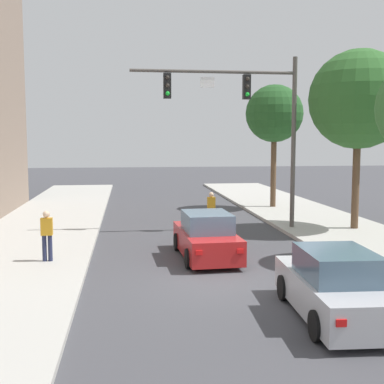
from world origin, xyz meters
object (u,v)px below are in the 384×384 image
at_px(pedestrian_crossing_road, 211,208).
at_px(street_tree_second, 359,100).
at_px(pedestrian_sidewalk_left_walker, 47,233).
at_px(street_tree_third, 274,114).
at_px(traffic_signal_mast, 248,109).
at_px(car_lead_red, 206,237).
at_px(car_following_silver, 334,287).

xyz_separation_m(pedestrian_crossing_road, street_tree_second, (6.12, -1.92, 4.86)).
bearing_deg(pedestrian_sidewalk_left_walker, pedestrian_crossing_road, 44.57).
xyz_separation_m(street_tree_second, street_tree_third, (-1.51, 7.43, -0.25)).
bearing_deg(pedestrian_sidewalk_left_walker, street_tree_third, 47.01).
relative_size(traffic_signal_mast, pedestrian_sidewalk_left_walker, 4.57).
relative_size(traffic_signal_mast, pedestrian_crossing_road, 4.57).
xyz_separation_m(car_lead_red, car_following_silver, (1.98, -6.08, 0.00)).
distance_m(car_lead_red, car_following_silver, 6.40).
bearing_deg(pedestrian_crossing_road, street_tree_second, -17.41).
distance_m(car_lead_red, pedestrian_crossing_road, 6.12).
xyz_separation_m(car_lead_red, street_tree_third, (5.81, 11.52, 4.80)).
bearing_deg(car_following_silver, car_lead_red, 108.06).
distance_m(traffic_signal_mast, pedestrian_sidewalk_left_walker, 10.31).
distance_m(traffic_signal_mast, pedestrian_crossing_road, 4.83).
relative_size(traffic_signal_mast, car_following_silver, 1.74).
height_order(car_following_silver, pedestrian_sidewalk_left_walker, pedestrian_sidewalk_left_walker).
xyz_separation_m(car_following_silver, pedestrian_crossing_road, (-0.79, 12.09, 0.19)).
bearing_deg(pedestrian_sidewalk_left_walker, car_lead_red, 3.79).
relative_size(car_following_silver, pedestrian_sidewalk_left_walker, 2.63).
xyz_separation_m(traffic_signal_mast, car_following_silver, (-0.60, -10.85, -4.65)).
xyz_separation_m(pedestrian_sidewalk_left_walker, street_tree_third, (11.06, 11.86, 4.46)).
distance_m(car_lead_red, street_tree_second, 9.78).
distance_m(traffic_signal_mast, street_tree_second, 4.80).
distance_m(car_following_silver, pedestrian_crossing_road, 12.11).
height_order(pedestrian_sidewalk_left_walker, street_tree_second, street_tree_second).
xyz_separation_m(car_lead_red, pedestrian_sidewalk_left_walker, (-5.25, -0.35, 0.34)).
bearing_deg(pedestrian_crossing_road, traffic_signal_mast, -41.64).
height_order(pedestrian_crossing_road, street_tree_second, street_tree_second).
height_order(traffic_signal_mast, pedestrian_sidewalk_left_walker, traffic_signal_mast).
height_order(car_following_silver, street_tree_second, street_tree_second).
relative_size(pedestrian_crossing_road, street_tree_third, 0.23).
xyz_separation_m(car_following_silver, street_tree_second, (5.33, 10.17, 5.05)).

